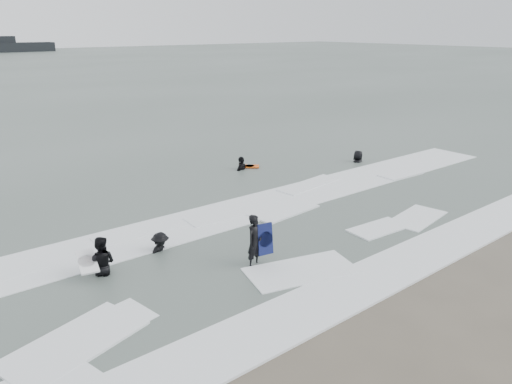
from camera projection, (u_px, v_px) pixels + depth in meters
ground at (361, 269)px, 14.70m from camera, size 320.00×320.00×0.00m
surfer_centre at (255, 266)px, 14.91m from camera, size 0.68×0.53×1.65m
surfer_wading at (103, 275)px, 14.40m from camera, size 1.06×1.02×1.73m
surfer_breaker at (161, 253)px, 15.80m from camera, size 1.13×0.88×1.53m
surfer_right_near at (242, 170)px, 24.81m from camera, size 1.17×0.85×1.85m
surfer_right_far at (358, 163)px, 26.15m from camera, size 1.00×0.78×1.81m
surf_foam at (279, 230)px, 17.44m from camera, size 30.03×9.06×0.09m
bodyboards at (211, 211)px, 17.97m from camera, size 11.48×9.40×1.25m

